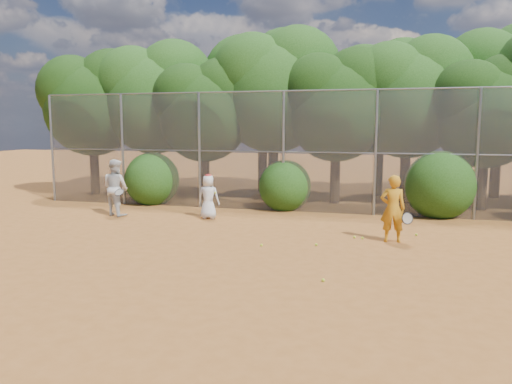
% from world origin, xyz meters
% --- Properties ---
extents(ground, '(80.00, 80.00, 0.00)m').
position_xyz_m(ground, '(0.00, 0.00, 0.00)').
color(ground, '#965521').
rests_on(ground, ground).
extents(fence_back, '(20.05, 0.09, 4.03)m').
position_xyz_m(fence_back, '(-0.12, 6.00, 2.05)').
color(fence_back, gray).
rests_on(fence_back, ground).
extents(tree_0, '(4.38, 3.81, 6.00)m').
position_xyz_m(tree_0, '(-9.44, 8.04, 3.93)').
color(tree_0, black).
rests_on(tree_0, ground).
extents(tree_1, '(4.64, 4.03, 6.35)m').
position_xyz_m(tree_1, '(-6.94, 8.54, 4.16)').
color(tree_1, black).
rests_on(tree_1, ground).
extents(tree_2, '(3.99, 3.47, 5.47)m').
position_xyz_m(tree_2, '(-4.45, 7.83, 3.58)').
color(tree_2, black).
rests_on(tree_2, ground).
extents(tree_3, '(4.89, 4.26, 6.70)m').
position_xyz_m(tree_3, '(-1.94, 8.84, 4.40)').
color(tree_3, black).
rests_on(tree_3, ground).
extents(tree_4, '(4.19, 3.64, 5.73)m').
position_xyz_m(tree_4, '(0.55, 8.24, 3.76)').
color(tree_4, black).
rests_on(tree_4, ground).
extents(tree_5, '(4.51, 3.92, 6.17)m').
position_xyz_m(tree_5, '(3.06, 9.04, 4.05)').
color(tree_5, black).
rests_on(tree_5, ground).
extents(tree_6, '(3.86, 3.36, 5.29)m').
position_xyz_m(tree_6, '(5.55, 8.03, 3.47)').
color(tree_6, black).
rests_on(tree_6, ground).
extents(tree_9, '(4.83, 4.20, 6.62)m').
position_xyz_m(tree_9, '(-7.94, 10.84, 4.34)').
color(tree_9, black).
rests_on(tree_9, ground).
extents(tree_10, '(5.15, 4.48, 7.06)m').
position_xyz_m(tree_10, '(-2.93, 11.05, 4.63)').
color(tree_10, black).
rests_on(tree_10, ground).
extents(tree_11, '(4.64, 4.03, 6.35)m').
position_xyz_m(tree_11, '(2.06, 10.64, 4.16)').
color(tree_11, black).
rests_on(tree_11, ground).
extents(tree_12, '(5.02, 4.37, 6.88)m').
position_xyz_m(tree_12, '(6.56, 11.24, 4.51)').
color(tree_12, black).
rests_on(tree_12, ground).
extents(bush_0, '(2.00, 2.00, 2.00)m').
position_xyz_m(bush_0, '(-6.00, 6.30, 1.00)').
color(bush_0, '#1B4210').
rests_on(bush_0, ground).
extents(bush_1, '(1.80, 1.80, 1.80)m').
position_xyz_m(bush_1, '(-1.00, 6.30, 0.90)').
color(bush_1, '#1B4210').
rests_on(bush_1, ground).
extents(bush_2, '(2.20, 2.20, 2.20)m').
position_xyz_m(bush_2, '(4.00, 6.30, 1.10)').
color(bush_2, '#1B4210').
rests_on(bush_2, ground).
extents(player_yellow, '(0.83, 0.53, 1.68)m').
position_xyz_m(player_yellow, '(2.57, 2.27, 0.84)').
color(player_yellow, orange).
rests_on(player_yellow, ground).
extents(player_teen, '(0.70, 0.48, 1.40)m').
position_xyz_m(player_teen, '(-2.94, 4.02, 0.70)').
color(player_teen, white).
rests_on(player_teen, ground).
extents(player_white, '(1.06, 0.95, 1.81)m').
position_xyz_m(player_white, '(-6.00, 3.78, 0.90)').
color(player_white, silver).
rests_on(player_white, ground).
extents(ball_0, '(0.07, 0.07, 0.07)m').
position_xyz_m(ball_0, '(1.85, 2.38, 0.03)').
color(ball_0, '#B5CF25').
rests_on(ball_0, ground).
extents(ball_1, '(0.07, 0.07, 0.07)m').
position_xyz_m(ball_1, '(1.64, 2.42, 0.03)').
color(ball_1, '#B5CF25').
rests_on(ball_1, ground).
extents(ball_2, '(0.07, 0.07, 0.07)m').
position_xyz_m(ball_2, '(1.34, -1.38, 0.03)').
color(ball_2, '#B5CF25').
rests_on(ball_2, ground).
extents(ball_4, '(0.07, 0.07, 0.07)m').
position_xyz_m(ball_4, '(-0.45, 0.96, 0.03)').
color(ball_4, '#B5CF25').
rests_on(ball_4, ground).
extents(ball_5, '(0.07, 0.07, 0.07)m').
position_xyz_m(ball_5, '(3.19, 3.13, 0.03)').
color(ball_5, '#B5CF25').
rests_on(ball_5, ground).
extents(ball_6, '(0.07, 0.07, 0.07)m').
position_xyz_m(ball_6, '(0.82, 1.35, 0.03)').
color(ball_6, '#B5CF25').
rests_on(ball_6, ground).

